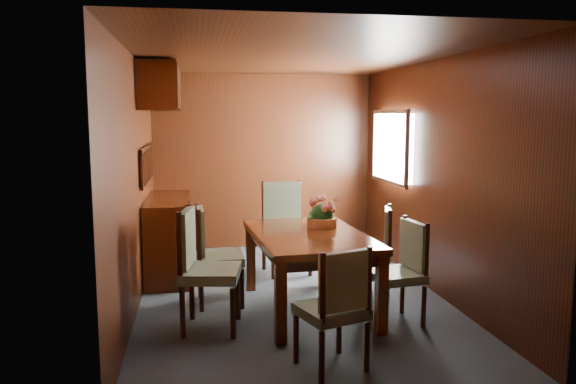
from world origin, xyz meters
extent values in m
plane|color=#303B42|center=(0.00, 0.00, 0.00)|extent=(4.50, 4.50, 0.00)
cube|color=black|center=(-1.50, 0.00, 1.20)|extent=(0.02, 4.50, 2.40)
cube|color=black|center=(1.50, 0.00, 1.20)|extent=(0.02, 4.50, 2.40)
cube|color=black|center=(0.00, 2.25, 1.20)|extent=(3.00, 0.02, 2.40)
cube|color=black|center=(0.00, -2.25, 1.20)|extent=(3.00, 0.02, 2.40)
cube|color=black|center=(0.00, 0.00, 2.40)|extent=(3.00, 4.50, 0.02)
cube|color=white|center=(1.48, 1.10, 1.45)|extent=(0.14, 1.10, 0.80)
cube|color=#B2B2B7|center=(1.41, 1.10, 1.45)|extent=(0.04, 1.20, 0.90)
cube|color=black|center=(-1.47, 1.00, 1.28)|extent=(0.03, 1.36, 0.41)
cube|color=silver|center=(-1.45, 1.00, 1.28)|extent=(0.01, 1.30, 0.35)
cube|color=#371506|center=(-1.30, 1.00, 2.13)|extent=(0.40, 1.40, 0.50)
cube|color=#371506|center=(-1.25, 1.00, 0.45)|extent=(0.48, 1.40, 0.90)
cube|color=#371506|center=(-0.29, -1.19, 0.34)|extent=(0.10, 0.10, 0.68)
cube|color=#371506|center=(0.58, -1.13, 0.34)|extent=(0.10, 0.10, 0.68)
cube|color=#371506|center=(-0.38, 0.27, 0.34)|extent=(0.10, 0.10, 0.68)
cube|color=#371506|center=(0.48, 0.33, 0.34)|extent=(0.10, 0.10, 0.68)
cube|color=black|center=(0.10, -0.43, 0.63)|extent=(0.97, 1.52, 0.10)
cube|color=#371506|center=(0.10, -0.43, 0.71)|extent=(1.10, 1.65, 0.06)
cylinder|color=black|center=(-0.99, -0.51, 0.21)|extent=(0.05, 0.05, 0.43)
cylinder|color=black|center=(-1.06, -0.94, 0.21)|extent=(0.05, 0.05, 0.43)
cylinder|color=black|center=(-0.58, -0.58, 0.21)|extent=(0.05, 0.05, 0.43)
cylinder|color=black|center=(-0.65, -1.01, 0.21)|extent=(0.05, 0.05, 0.43)
cube|color=#5D7055|center=(-0.82, -0.76, 0.49)|extent=(0.56, 0.58, 0.09)
cylinder|color=black|center=(-1.00, -0.50, 0.77)|extent=(0.05, 0.05, 0.57)
cylinder|color=black|center=(-1.07, -0.93, 0.77)|extent=(0.05, 0.05, 0.57)
cube|color=#5D7055|center=(-1.02, -0.72, 0.80)|extent=(0.14, 0.46, 0.48)
cylinder|color=black|center=(-0.91, 0.09, 0.20)|extent=(0.04, 0.04, 0.39)
cylinder|color=black|center=(-0.90, -0.31, 0.20)|extent=(0.04, 0.04, 0.39)
cylinder|color=black|center=(-0.53, 0.10, 0.20)|extent=(0.04, 0.04, 0.39)
cylinder|color=black|center=(-0.52, -0.30, 0.20)|extent=(0.04, 0.04, 0.39)
cube|color=#5D7055|center=(-0.72, -0.11, 0.45)|extent=(0.45, 0.47, 0.08)
cylinder|color=black|center=(-0.92, 0.09, 0.71)|extent=(0.04, 0.04, 0.52)
cylinder|color=black|center=(-0.91, -0.31, 0.71)|extent=(0.04, 0.04, 0.52)
cube|color=#5D7055|center=(-0.90, -0.11, 0.73)|extent=(0.07, 0.42, 0.44)
cylinder|color=black|center=(0.99, -1.04, 0.19)|extent=(0.04, 0.04, 0.37)
cylinder|color=black|center=(0.94, -0.66, 0.19)|extent=(0.04, 0.04, 0.37)
cylinder|color=black|center=(0.63, -1.09, 0.19)|extent=(0.04, 0.04, 0.37)
cylinder|color=black|center=(0.58, -0.71, 0.19)|extent=(0.04, 0.04, 0.37)
cube|color=#5D7055|center=(0.79, -0.88, 0.43)|extent=(0.47, 0.49, 0.08)
cylinder|color=black|center=(1.00, -1.04, 0.68)|extent=(0.04, 0.04, 0.49)
cylinder|color=black|center=(0.95, -0.66, 0.68)|extent=(0.04, 0.04, 0.49)
cube|color=#5D7055|center=(0.95, -0.85, 0.69)|extent=(0.11, 0.40, 0.42)
cylinder|color=black|center=(0.92, -0.31, 0.18)|extent=(0.04, 0.04, 0.37)
cylinder|color=black|center=(1.04, 0.05, 0.18)|extent=(0.04, 0.04, 0.37)
cylinder|color=black|center=(0.58, -0.19, 0.18)|extent=(0.04, 0.04, 0.37)
cylinder|color=black|center=(0.70, 0.17, 0.18)|extent=(0.04, 0.04, 0.37)
cube|color=#5D7055|center=(0.81, -0.07, 0.43)|extent=(0.53, 0.55, 0.08)
cylinder|color=black|center=(0.93, -0.31, 0.67)|extent=(0.04, 0.04, 0.49)
cylinder|color=black|center=(1.05, 0.05, 0.67)|extent=(0.04, 0.04, 0.49)
cube|color=#5D7055|center=(0.97, -0.12, 0.69)|extent=(0.18, 0.39, 0.42)
cylinder|color=black|center=(-0.11, -1.90, 0.19)|extent=(0.04, 0.04, 0.37)
cylinder|color=black|center=(0.25, -1.78, 0.19)|extent=(0.04, 0.04, 0.37)
cylinder|color=black|center=(-0.23, -1.56, 0.19)|extent=(0.04, 0.04, 0.37)
cylinder|color=black|center=(0.13, -1.44, 0.19)|extent=(0.04, 0.04, 0.37)
cube|color=#5D7055|center=(0.01, -1.67, 0.43)|extent=(0.55, 0.54, 0.08)
cylinder|color=black|center=(-0.11, -1.91, 0.68)|extent=(0.04, 0.04, 0.49)
cylinder|color=black|center=(0.25, -1.79, 0.68)|extent=(0.04, 0.04, 0.49)
cube|color=#5D7055|center=(0.07, -1.83, 0.69)|extent=(0.40, 0.18, 0.42)
cylinder|color=black|center=(0.29, 1.10, 0.22)|extent=(0.05, 0.05, 0.43)
cylinder|color=black|center=(-0.15, 1.04, 0.22)|extent=(0.05, 0.05, 0.43)
cylinder|color=black|center=(0.35, 0.68, 0.22)|extent=(0.05, 0.05, 0.43)
cylinder|color=black|center=(-0.09, 0.63, 0.22)|extent=(0.05, 0.05, 0.43)
cube|color=#5D7055|center=(0.10, 0.86, 0.50)|extent=(0.57, 0.55, 0.09)
cylinder|color=black|center=(0.29, 1.11, 0.78)|extent=(0.05, 0.05, 0.57)
cylinder|color=black|center=(-0.15, 1.05, 0.78)|extent=(0.05, 0.05, 0.57)
cube|color=#5D7055|center=(0.07, 1.06, 0.81)|extent=(0.47, 0.12, 0.49)
cylinder|color=#CB723E|center=(0.28, -0.17, 0.79)|extent=(0.30, 0.30, 0.09)
sphere|color=#1C5520|center=(0.28, -0.17, 0.86)|extent=(0.23, 0.23, 0.23)
camera|label=1|loc=(-0.93, -5.46, 1.82)|focal=35.00mm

